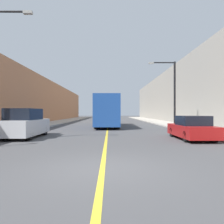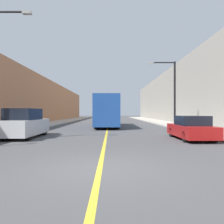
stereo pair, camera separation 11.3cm
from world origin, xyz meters
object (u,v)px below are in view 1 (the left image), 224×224
object	(u,v)px
parked_suv_left	(25,124)
street_lamp_right	(172,89)
car_right_near	(192,129)
bus	(107,111)

from	to	relation	value
parked_suv_left	street_lamp_right	world-z (taller)	street_lamp_right
parked_suv_left	car_right_near	size ratio (longest dim) A/B	1.10
bus	parked_suv_left	world-z (taller)	bus
parked_suv_left	car_right_near	xyz separation A→B (m)	(10.66, -1.08, -0.23)
car_right_near	street_lamp_right	distance (m)	9.26
parked_suv_left	car_right_near	distance (m)	10.72
bus	parked_suv_left	distance (m)	11.99
bus	street_lamp_right	bearing A→B (deg)	-26.18
car_right_near	street_lamp_right	world-z (taller)	street_lamp_right
bus	street_lamp_right	xyz separation A→B (m)	(6.58, -3.23, 2.18)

